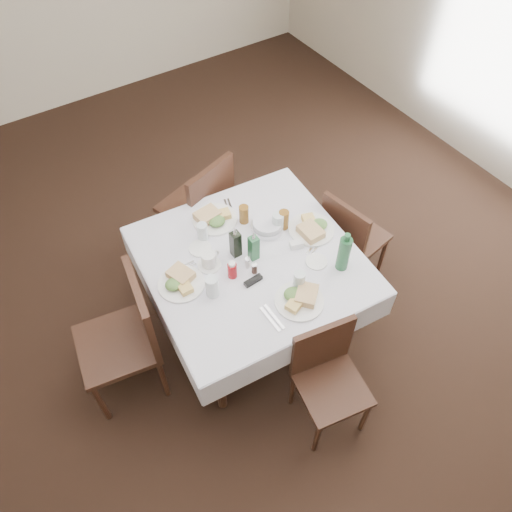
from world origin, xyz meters
The scene contains 33 objects.
ground_plane centered at (0.00, 0.00, 0.00)m, with size 7.00×7.00×0.00m, color black.
room_shell centered at (0.00, 0.00, 1.71)m, with size 6.04×7.04×2.80m.
dining_table centered at (0.16, -0.02, 0.68)m, with size 1.41×1.41×0.76m.
chair_north centered at (0.24, 0.78, 0.54)m, with size 0.57×0.57×0.95m.
chair_south centered at (0.20, -0.79, 0.47)m, with size 0.45×0.45×0.82m.
chair_east centered at (1.00, -0.03, 0.48)m, with size 0.47×0.47×0.85m.
chair_west centered at (-0.69, 0.04, 0.56)m, with size 0.54×0.54×0.98m.
meal_north centered at (0.13, 0.40, 0.79)m, with size 0.30×0.30×0.07m.
meal_south centered at (0.23, -0.44, 0.79)m, with size 0.29×0.29×0.06m.
meal_east centered at (0.62, -0.04, 0.79)m, with size 0.30×0.30×0.07m.
meal_west centered at (-0.30, 0.05, 0.79)m, with size 0.28×0.28×0.06m.
side_plate_a centered at (-0.07, 0.23, 0.77)m, with size 0.15×0.15×0.01m.
side_plate_b centered at (0.49, -0.26, 0.77)m, with size 0.14×0.14×0.01m.
water_n centered at (-0.01, 0.30, 0.83)m, with size 0.07×0.07×0.13m.
water_s centered at (0.28, -0.36, 0.83)m, with size 0.07×0.07×0.13m.
water_e centered at (0.44, 0.09, 0.83)m, with size 0.07×0.07×0.14m.
water_w centered at (-0.18, -0.12, 0.84)m, with size 0.08×0.08×0.15m.
iced_tea_a centered at (0.30, 0.28, 0.83)m, with size 0.06×0.06×0.13m.
iced_tea_b centered at (0.49, 0.09, 0.83)m, with size 0.07×0.07×0.14m.
bread_basket centered at (0.39, 0.14, 0.80)m, with size 0.22×0.22×0.07m.
oil_cruet_dark centered at (0.10, 0.07, 0.87)m, with size 0.06×0.06×0.24m.
oil_cruet_green centered at (0.18, -0.02, 0.86)m, with size 0.06×0.06×0.23m.
ketchup_bottle centered at (-0.01, -0.07, 0.82)m, with size 0.06×0.06×0.13m.
salt_shaker centered at (0.11, -0.06, 0.80)m, with size 0.03×0.03×0.08m.
pepper_shaker centered at (0.12, -0.12, 0.80)m, with size 0.03×0.03×0.08m.
coffee_mug centered at (-0.08, 0.08, 0.81)m, with size 0.16×0.15×0.11m.
sunglasses centered at (0.07, -0.18, 0.77)m, with size 0.12×0.05×0.03m.
green_bottle centered at (0.59, -0.38, 0.89)m, with size 0.08×0.08×0.29m.
sugar_caddy centered at (0.46, -0.09, 0.79)m, with size 0.10×0.07×0.04m.
cutlery_n centered at (0.28, 0.45, 0.77)m, with size 0.08×0.16×0.01m.
cutlery_s centered at (0.02, -0.46, 0.77)m, with size 0.05×0.19×0.01m.
cutlery_e centered at (0.55, -0.16, 0.77)m, with size 0.16×0.10×0.01m.
cutlery_w centered at (-0.23, 0.15, 0.77)m, with size 0.16×0.05×0.01m.
Camera 1 is at (-0.90, -1.70, 3.19)m, focal length 35.00 mm.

